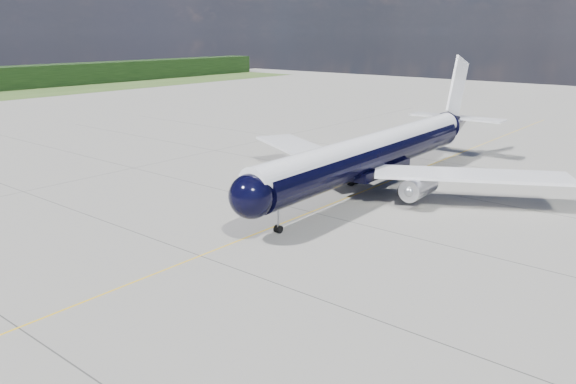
{
  "coord_description": "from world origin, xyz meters",
  "views": [
    {
      "loc": [
        32.68,
        -18.34,
        17.68
      ],
      "look_at": [
        2.36,
        18.45,
        4.0
      ],
      "focal_mm": 35.0,
      "sensor_mm": 36.0,
      "label": 1
    }
  ],
  "objects": [
    {
      "name": "main_airliner",
      "position": [
        0.83,
        36.59,
        4.52
      ],
      "size": [
        41.41,
        50.36,
        14.56
      ],
      "rotation": [
        0.0,
        0.0,
        0.03
      ],
      "color": "black",
      "rests_on": "ground"
    },
    {
      "name": "taxiway_centerline",
      "position": [
        0.0,
        25.0,
        0.0
      ],
      "size": [
        0.16,
        160.0,
        0.01
      ],
      "primitive_type": "cube",
      "color": "yellow",
      "rests_on": "ground"
    },
    {
      "name": "ground",
      "position": [
        0.0,
        30.0,
        0.0
      ],
      "size": [
        320.0,
        320.0,
        0.0
      ],
      "primitive_type": "plane",
      "color": "gray",
      "rests_on": "ground"
    }
  ]
}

